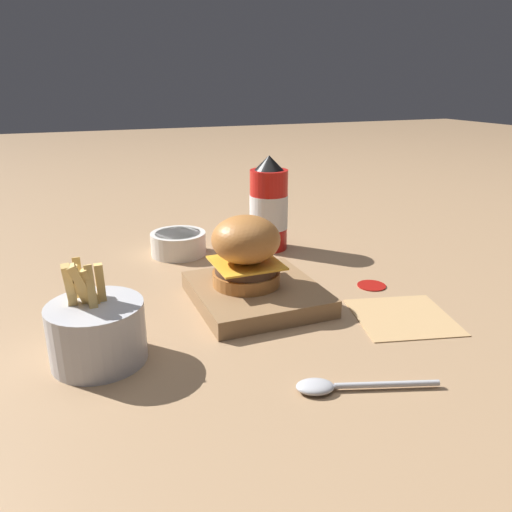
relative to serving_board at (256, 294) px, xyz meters
name	(u,v)px	position (x,y,z in m)	size (l,w,h in m)	color
ground_plane	(288,287)	(0.04, -0.07, -0.01)	(6.00, 6.00, 0.00)	#9E7A56
serving_board	(256,294)	(0.00, 0.00, 0.00)	(0.21, 0.19, 0.03)	olive
burger	(246,250)	(0.01, 0.01, 0.07)	(0.11, 0.11, 0.11)	#AD6B33
ketchup_bottle	(269,207)	(0.24, -0.12, 0.07)	(0.08, 0.08, 0.20)	red
fries_basket	(97,331)	(-0.09, 0.25, 0.03)	(0.12, 0.12, 0.14)	#B7B7BC
side_bowl	(178,243)	(0.27, 0.06, 0.01)	(0.11, 0.11, 0.05)	silver
spoon	(334,386)	(-0.26, 0.01, -0.01)	(0.07, 0.16, 0.01)	#B2B2B7
ketchup_puddle	(372,285)	(-0.01, -0.21, -0.01)	(0.05, 0.05, 0.00)	#9E140F
parchment_square	(403,316)	(-0.13, -0.18, -0.01)	(0.17, 0.17, 0.00)	tan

